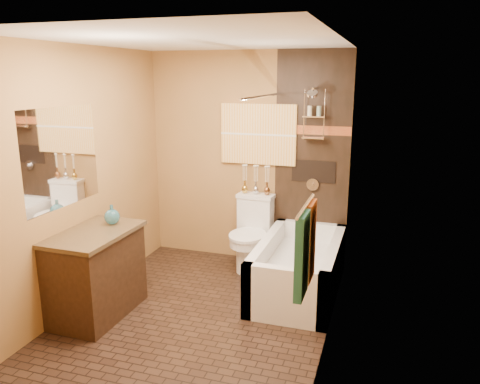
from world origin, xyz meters
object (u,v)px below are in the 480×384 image
at_px(sunset_painting, 258,134).
at_px(toilet, 251,233).
at_px(bathtub, 299,272).
at_px(vanity, 96,273).

xyz_separation_m(sunset_painting, toilet, (0.00, -0.28, -1.12)).
relative_size(bathtub, toilet, 1.76).
bearing_deg(sunset_painting, vanity, -120.97).
bearing_deg(vanity, bathtub, 32.25).
distance_m(sunset_painting, bathtub, 1.65).
bearing_deg(toilet, vanity, -121.72).
xyz_separation_m(sunset_painting, bathtub, (0.66, -0.73, -1.33)).
xyz_separation_m(sunset_painting, vanity, (-1.07, -1.78, -1.13)).
bearing_deg(bathtub, vanity, -148.58).
height_order(sunset_painting, toilet, sunset_painting).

